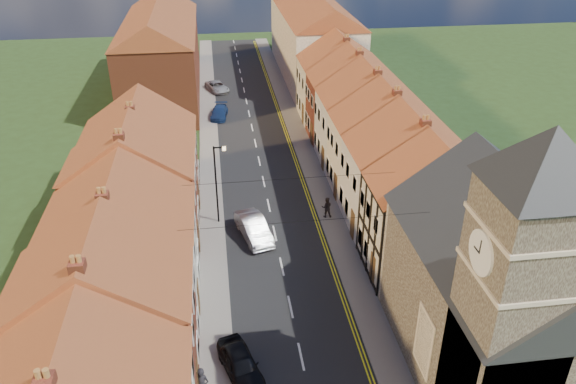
{
  "coord_description": "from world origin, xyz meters",
  "views": [
    {
      "loc": [
        -3.64,
        -15.39,
        21.8
      ],
      "look_at": [
        0.91,
        17.63,
        3.5
      ],
      "focal_mm": 35.0,
      "sensor_mm": 36.0,
      "label": 1
    }
  ],
  "objects_px": {
    "car_mid": "(254,228)",
    "lamppost": "(217,180)",
    "pedestrian_right": "(327,207)",
    "church": "(515,284)",
    "car_near": "(241,364)",
    "car_far": "(219,112)",
    "car_distant": "(217,87)"
  },
  "relations": [
    {
      "from": "church",
      "to": "pedestrian_right",
      "type": "height_order",
      "value": "church"
    },
    {
      "from": "church",
      "to": "car_far",
      "type": "relative_size",
      "value": 3.86
    },
    {
      "from": "car_far",
      "to": "car_distant",
      "type": "xyz_separation_m",
      "value": [
        0.0,
        8.68,
        0.0
      ]
    },
    {
      "from": "car_near",
      "to": "car_distant",
      "type": "height_order",
      "value": "car_near"
    },
    {
      "from": "church",
      "to": "car_near",
      "type": "height_order",
      "value": "church"
    },
    {
      "from": "car_far",
      "to": "pedestrian_right",
      "type": "bearing_deg",
      "value": -63.54
    },
    {
      "from": "car_distant",
      "to": "car_mid",
      "type": "bearing_deg",
      "value": -106.27
    },
    {
      "from": "car_far",
      "to": "car_mid",
      "type": "bearing_deg",
      "value": -77.88
    },
    {
      "from": "car_near",
      "to": "car_distant",
      "type": "relative_size",
      "value": 0.95
    },
    {
      "from": "car_near",
      "to": "car_far",
      "type": "distance_m",
      "value": 36.05
    },
    {
      "from": "lamppost",
      "to": "pedestrian_right",
      "type": "height_order",
      "value": "lamppost"
    },
    {
      "from": "church",
      "to": "car_near",
      "type": "bearing_deg",
      "value": 171.19
    },
    {
      "from": "car_near",
      "to": "car_mid",
      "type": "height_order",
      "value": "car_mid"
    },
    {
      "from": "car_near",
      "to": "car_distant",
      "type": "xyz_separation_m",
      "value": [
        0.0,
        44.73,
        -0.09
      ]
    },
    {
      "from": "lamppost",
      "to": "car_mid",
      "type": "bearing_deg",
      "value": -44.79
    },
    {
      "from": "car_mid",
      "to": "lamppost",
      "type": "bearing_deg",
      "value": 121.33
    },
    {
      "from": "car_near",
      "to": "pedestrian_right",
      "type": "xyz_separation_m",
      "value": [
        7.25,
        14.31,
        0.25
      ]
    },
    {
      "from": "church",
      "to": "car_near",
      "type": "distance_m",
      "value": 13.74
    },
    {
      "from": "car_distant",
      "to": "pedestrian_right",
      "type": "xyz_separation_m",
      "value": [
        7.25,
        -30.41,
        0.34
      ]
    },
    {
      "from": "car_far",
      "to": "pedestrian_right",
      "type": "xyz_separation_m",
      "value": [
        7.25,
        -21.74,
        0.35
      ]
    },
    {
      "from": "car_far",
      "to": "car_distant",
      "type": "distance_m",
      "value": 8.68
    },
    {
      "from": "car_far",
      "to": "car_near",
      "type": "bearing_deg",
      "value": -82.0
    },
    {
      "from": "car_mid",
      "to": "car_distant",
      "type": "relative_size",
      "value": 1.1
    },
    {
      "from": "church",
      "to": "car_distant",
      "type": "distance_m",
      "value": 48.63
    },
    {
      "from": "car_mid",
      "to": "pedestrian_right",
      "type": "relative_size",
      "value": 2.85
    },
    {
      "from": "church",
      "to": "pedestrian_right",
      "type": "xyz_separation_m",
      "value": [
        -5.31,
        16.26,
        -4.96
      ]
    },
    {
      "from": "church",
      "to": "car_mid",
      "type": "xyz_separation_m",
      "value": [
        -10.86,
        14.38,
        -5.13
      ]
    },
    {
      "from": "car_near",
      "to": "car_far",
      "type": "xyz_separation_m",
      "value": [
        0.0,
        36.05,
        -0.09
      ]
    },
    {
      "from": "car_near",
      "to": "lamppost",
      "type": "bearing_deg",
      "value": 75.95
    },
    {
      "from": "lamppost",
      "to": "car_far",
      "type": "height_order",
      "value": "lamppost"
    },
    {
      "from": "church",
      "to": "car_distant",
      "type": "relative_size",
      "value": 3.68
    },
    {
      "from": "car_near",
      "to": "church",
      "type": "bearing_deg",
      "value": -25.24
    }
  ]
}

